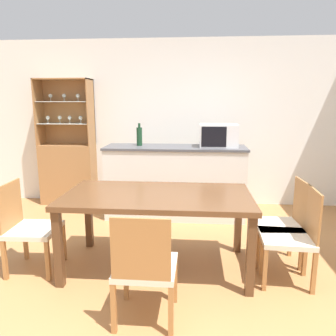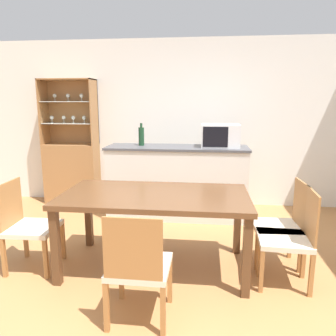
# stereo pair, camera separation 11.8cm
# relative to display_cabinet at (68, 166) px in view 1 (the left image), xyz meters

# --- Properties ---
(ground_plane) EXTENTS (18.00, 18.00, 0.00)m
(ground_plane) POSITION_rel_display_cabinet_xyz_m (1.70, -2.44, -0.60)
(ground_plane) COLOR #B27A47
(wall_back) EXTENTS (6.80, 0.06, 2.55)m
(wall_back) POSITION_rel_display_cabinet_xyz_m (1.70, 0.19, 0.67)
(wall_back) COLOR white
(wall_back) RESTS_ON ground_plane
(kitchen_counter) EXTENTS (1.94, 0.58, 1.01)m
(kitchen_counter) POSITION_rel_display_cabinet_xyz_m (1.74, -0.51, -0.10)
(kitchen_counter) COLOR silver
(kitchen_counter) RESTS_ON ground_plane
(display_cabinet) EXTENTS (0.84, 0.35, 1.95)m
(display_cabinet) POSITION_rel_display_cabinet_xyz_m (0.00, 0.00, 0.00)
(display_cabinet) COLOR #A37042
(display_cabinet) RESTS_ON ground_plane
(dining_table) EXTENTS (1.77, 0.95, 0.75)m
(dining_table) POSITION_rel_display_cabinet_xyz_m (1.66, -2.00, 0.07)
(dining_table) COLOR brown
(dining_table) RESTS_ON ground_plane
(dining_chair_side_right_near) EXTENTS (0.46, 0.46, 0.87)m
(dining_chair_side_right_near) POSITION_rel_display_cabinet_xyz_m (2.89, -2.14, -0.17)
(dining_chair_side_right_near) COLOR beige
(dining_chair_side_right_near) RESTS_ON ground_plane
(dining_chair_head_near) EXTENTS (0.45, 0.45, 0.87)m
(dining_chair_head_near) POSITION_rel_display_cabinet_xyz_m (1.66, -2.81, -0.17)
(dining_chair_head_near) COLOR beige
(dining_chair_head_near) RESTS_ON ground_plane
(dining_chair_side_left_near) EXTENTS (0.46, 0.46, 0.87)m
(dining_chair_side_left_near) POSITION_rel_display_cabinet_xyz_m (0.44, -2.14, -0.17)
(dining_chair_side_left_near) COLOR beige
(dining_chair_side_left_near) RESTS_ON ground_plane
(dining_chair_side_right_far) EXTENTS (0.47, 0.47, 0.87)m
(dining_chair_side_right_far) POSITION_rel_display_cabinet_xyz_m (2.89, -1.85, -0.17)
(dining_chair_side_right_far) COLOR beige
(dining_chair_side_right_far) RESTS_ON ground_plane
(microwave) EXTENTS (0.51, 0.36, 0.31)m
(microwave) POSITION_rel_display_cabinet_xyz_m (2.33, -0.49, 0.56)
(microwave) COLOR silver
(microwave) RESTS_ON kitchen_counter
(wine_bottle) EXTENTS (0.08, 0.08, 0.31)m
(wine_bottle) POSITION_rel_display_cabinet_xyz_m (1.23, -0.45, 0.54)
(wine_bottle) COLOR #193D23
(wine_bottle) RESTS_ON kitchen_counter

